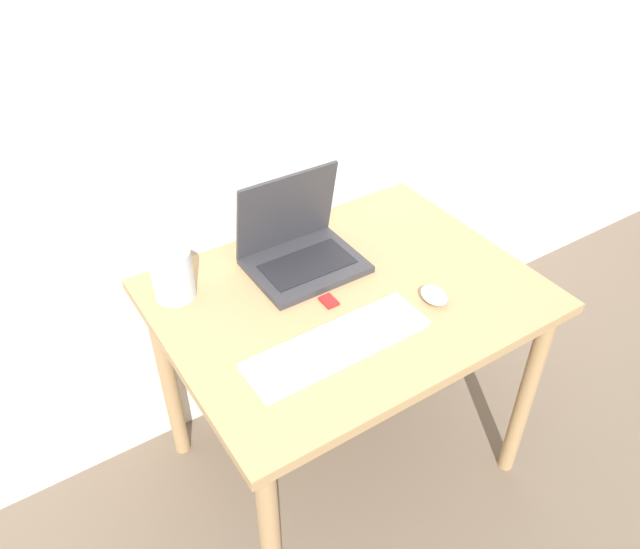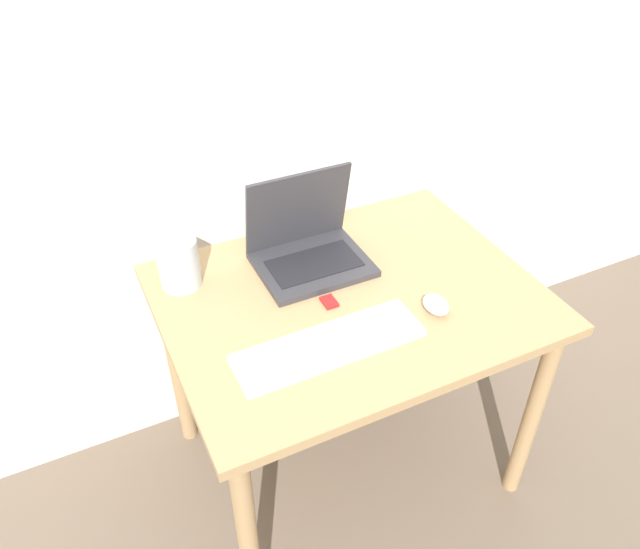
{
  "view_description": "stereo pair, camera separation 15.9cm",
  "coord_description": "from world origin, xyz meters",
  "views": [
    {
      "loc": [
        -0.77,
        -0.67,
        1.81
      ],
      "look_at": [
        -0.09,
        0.38,
        0.83
      ],
      "focal_mm": 35.0,
      "sensor_mm": 36.0,
      "label": 1
    },
    {
      "loc": [
        -0.64,
        -0.75,
        1.81
      ],
      "look_at": [
        -0.09,
        0.38,
        0.83
      ],
      "focal_mm": 35.0,
      "sensor_mm": 36.0,
      "label": 2
    }
  ],
  "objects": [
    {
      "name": "desk",
      "position": [
        0.0,
        0.38,
        0.63
      ],
      "size": [
        1.0,
        0.77,
        0.73
      ],
      "color": "tan",
      "rests_on": "ground_plane"
    },
    {
      "name": "vase",
      "position": [
        -0.4,
        0.63,
        0.83
      ],
      "size": [
        0.11,
        0.11,
        0.2
      ],
      "color": "silver",
      "rests_on": "desk"
    },
    {
      "name": "mouse",
      "position": [
        0.17,
        0.23,
        0.75
      ],
      "size": [
        0.06,
        0.08,
        0.04
      ],
      "color": "silver",
      "rests_on": "desk"
    },
    {
      "name": "wall_back",
      "position": [
        0.0,
        0.83,
        1.25
      ],
      "size": [
        6.0,
        0.05,
        2.5
      ],
      "color": "white",
      "rests_on": "ground_plane"
    },
    {
      "name": "mp3_player",
      "position": [
        -0.07,
        0.38,
        0.74
      ],
      "size": [
        0.04,
        0.05,
        0.01
      ],
      "color": "red",
      "rests_on": "desk"
    },
    {
      "name": "keyboard",
      "position": [
        -0.14,
        0.22,
        0.74
      ],
      "size": [
        0.48,
        0.14,
        0.02
      ],
      "color": "white",
      "rests_on": "desk"
    },
    {
      "name": "laptop",
      "position": [
        -0.04,
        0.57,
        0.79
      ],
      "size": [
        0.31,
        0.25,
        0.26
      ],
      "color": "#333338",
      "rests_on": "desk"
    }
  ]
}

